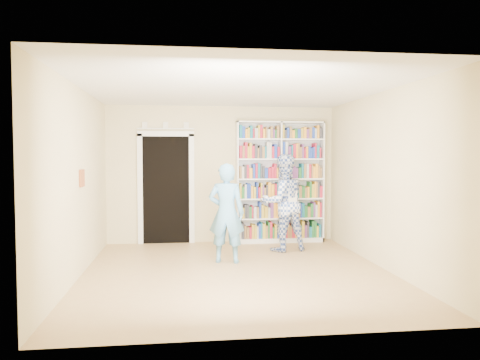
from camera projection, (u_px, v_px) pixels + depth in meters
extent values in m
plane|color=#AD8153|center=(237.00, 272.00, 6.90)|extent=(5.00, 5.00, 0.00)
plane|color=white|center=(237.00, 88.00, 6.76)|extent=(5.00, 5.00, 0.00)
plane|color=beige|center=(222.00, 174.00, 9.31)|extent=(4.50, 0.00, 4.50)
plane|color=beige|center=(78.00, 182.00, 6.55)|extent=(0.00, 5.00, 5.00)
plane|color=beige|center=(383.00, 180.00, 7.11)|extent=(0.00, 5.00, 5.00)
cube|color=white|center=(280.00, 182.00, 9.30)|extent=(1.74, 0.33, 2.40)
cube|color=white|center=(280.00, 182.00, 9.30)|extent=(0.03, 0.33, 2.40)
cube|color=black|center=(166.00, 190.00, 9.17)|extent=(0.90, 0.03, 2.10)
cube|color=white|center=(140.00, 190.00, 9.09)|extent=(0.10, 0.06, 2.20)
cube|color=white|center=(192.00, 190.00, 9.22)|extent=(0.10, 0.06, 2.20)
cube|color=white|center=(166.00, 134.00, 9.10)|extent=(1.10, 0.06, 0.10)
cube|color=white|center=(166.00, 129.00, 9.08)|extent=(1.10, 0.08, 0.02)
cube|color=maroon|center=(82.00, 178.00, 6.75)|extent=(0.03, 0.25, 0.25)
imported|color=#61A6D8|center=(226.00, 213.00, 7.52)|extent=(0.66, 0.52, 1.60)
imported|color=#334F9C|center=(283.00, 203.00, 8.45)|extent=(0.96, 0.82, 1.75)
cube|color=white|center=(293.00, 199.00, 8.24)|extent=(0.18, 0.11, 0.29)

